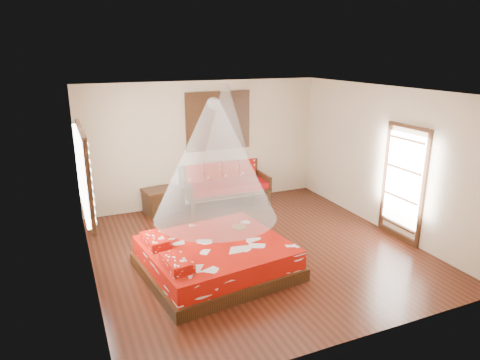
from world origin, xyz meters
name	(u,v)px	position (x,y,z in m)	size (l,w,h in m)	color
room	(256,175)	(0.00, 0.00, 1.40)	(5.54, 5.54, 2.84)	black
bed	(215,258)	(-0.94, -0.48, 0.25)	(2.46, 2.28, 0.65)	black
daybed	(224,183)	(0.33, 2.39, 0.52)	(1.93, 0.86, 0.98)	black
storage_chest	(163,201)	(-1.08, 2.45, 0.28)	(0.89, 0.71, 0.55)	black
shutter_panel	(218,121)	(0.33, 2.72, 1.90)	(1.52, 0.06, 1.32)	black
window_left	(86,172)	(-2.71, 0.20, 1.70)	(0.10, 1.74, 1.34)	black
glazed_door	(403,184)	(2.72, -0.60, 1.07)	(0.08, 1.02, 2.16)	black
wine_tray	(239,225)	(-0.35, -0.06, 0.55)	(0.25, 0.25, 0.20)	brown
mosquito_net_main	(214,161)	(-0.92, -0.48, 1.85)	(1.90, 1.90, 1.80)	white
mosquito_net_daybed	(226,120)	(0.33, 2.25, 2.00)	(0.96, 0.96, 1.50)	white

